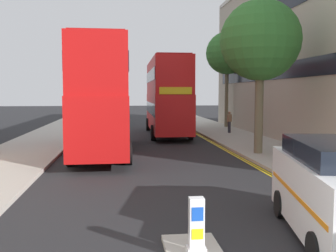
{
  "coord_description": "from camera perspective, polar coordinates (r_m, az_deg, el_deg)",
  "views": [
    {
      "loc": [
        -1.36,
        -4.5,
        3.16
      ],
      "look_at": [
        0.5,
        11.0,
        1.8
      ],
      "focal_mm": 40.78,
      "sensor_mm": 36.0,
      "label": 1
    }
  ],
  "objects": [
    {
      "name": "pedestrian_far",
      "position": [
        29.23,
        9.16,
        0.65
      ],
      "size": [
        0.34,
        0.22,
        1.62
      ],
      "color": "#2D2D38",
      "rests_on": "sidewalk_right"
    },
    {
      "name": "kerb_line_inner",
      "position": [
        19.59,
        9.89,
        -4.37
      ],
      "size": [
        0.1,
        56.0,
        0.01
      ],
      "primitive_type": "cube",
      "color": "yellow",
      "rests_on": "ground"
    },
    {
      "name": "street_tree_near",
      "position": [
        19.73,
        13.63,
        12.22
      ],
      "size": [
        3.97,
        3.97,
        7.58
      ],
      "color": "#6B6047",
      "rests_on": "sidewalk_right"
    },
    {
      "name": "street_tree_mid",
      "position": [
        34.55,
        8.83,
        10.66
      ],
      "size": [
        3.72,
        3.72,
        8.38
      ],
      "color": "#6B6047",
      "rests_on": "sidewalk_right"
    },
    {
      "name": "kerb_line_outer",
      "position": [
        19.63,
        10.34,
        -4.35
      ],
      "size": [
        0.1,
        56.0,
        0.01
      ],
      "primitive_type": "cube",
      "color": "yellow",
      "rests_on": "ground"
    },
    {
      "name": "keep_left_bollard",
      "position": [
        7.44,
        4.27,
        -15.09
      ],
      "size": [
        0.36,
        0.28,
        1.11
      ],
      "color": "silver",
      "rests_on": "traffic_island"
    },
    {
      "name": "double_decker_bus_away",
      "position": [
        20.04,
        -9.85,
        4.53
      ],
      "size": [
        2.89,
        10.83,
        5.64
      ],
      "color": "#B20F0F",
      "rests_on": "ground"
    },
    {
      "name": "sidewalk_right",
      "position": [
        22.17,
        14.01,
        -3.18
      ],
      "size": [
        4.0,
        80.0,
        0.14
      ],
      "primitive_type": "cube",
      "color": "#ADA89E",
      "rests_on": "ground"
    },
    {
      "name": "double_decker_bus_oncoming",
      "position": [
        28.62,
        -0.18,
        4.72
      ],
      "size": [
        2.93,
        10.85,
        5.64
      ],
      "color": "red",
      "rests_on": "ground"
    },
    {
      "name": "sidewalk_left",
      "position": [
        21.36,
        -20.73,
        -3.66
      ],
      "size": [
        4.0,
        80.0,
        0.14
      ],
      "primitive_type": "cube",
      "color": "#ADA89E",
      "rests_on": "ground"
    }
  ]
}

